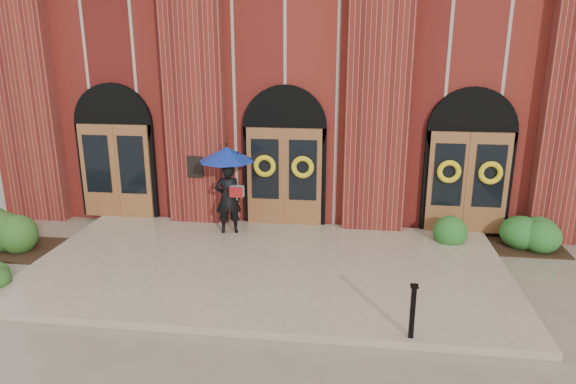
# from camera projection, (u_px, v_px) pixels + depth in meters

# --- Properties ---
(ground) EXTENTS (90.00, 90.00, 0.00)m
(ground) POSITION_uv_depth(u_px,v_px,m) (267.00, 273.00, 10.83)
(ground) COLOR gray
(ground) RESTS_ON ground
(landing) EXTENTS (10.00, 5.30, 0.15)m
(landing) POSITION_uv_depth(u_px,v_px,m) (268.00, 267.00, 10.95)
(landing) COLOR tan
(landing) RESTS_ON ground
(church_building) EXTENTS (16.20, 12.53, 7.00)m
(church_building) POSITION_uv_depth(u_px,v_px,m) (308.00, 77.00, 18.21)
(church_building) COLOR maroon
(church_building) RESTS_ON ground
(man_with_umbrella) EXTENTS (1.62, 1.62, 2.16)m
(man_with_umbrella) POSITION_uv_depth(u_px,v_px,m) (227.00, 173.00, 12.33)
(man_with_umbrella) COLOR black
(man_with_umbrella) RESTS_ON landing
(metal_post) EXTENTS (0.13, 0.13, 0.92)m
(metal_post) POSITION_uv_depth(u_px,v_px,m) (413.00, 310.00, 8.07)
(metal_post) COLOR black
(metal_post) RESTS_ON landing
(hedge_wall_right) EXTENTS (2.79, 1.12, 0.72)m
(hedge_wall_right) POSITION_uv_depth(u_px,v_px,m) (498.00, 232.00, 12.17)
(hedge_wall_right) COLOR #255B20
(hedge_wall_right) RESTS_ON ground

